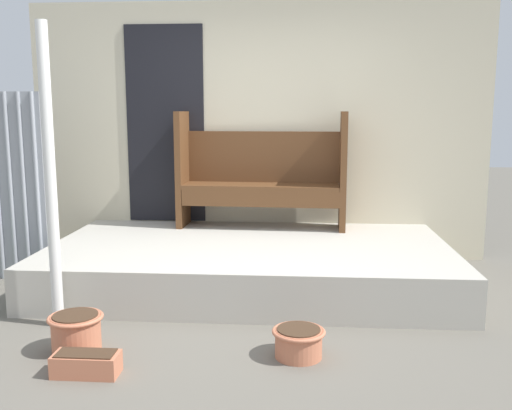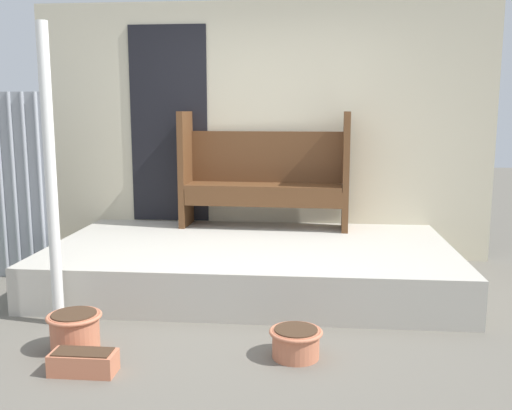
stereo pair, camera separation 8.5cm
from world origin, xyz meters
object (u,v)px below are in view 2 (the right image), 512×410
Objects in this scene: flower_pot_left at (75,330)px; flower_pot_middle at (296,341)px; support_post at (51,179)px; planter_box_rect at (84,362)px; bench at (265,172)px.

flower_pot_middle is (1.41, 0.02, -0.03)m from flower_pot_left.
support_post reaches higher than planter_box_rect.
flower_pot_middle is (1.72, -0.41, -0.95)m from support_post.
flower_pot_left is (-1.04, -2.27, -0.79)m from bench.
support_post is 2.01m from flower_pot_middle.
support_post is 6.30× the size of flower_pot_middle.
flower_pot_middle is (0.37, -2.25, -0.82)m from bench.
flower_pot_left is at bearing -54.83° from support_post.
flower_pot_left is at bearing 119.79° from planter_box_rect.
bench is 4.98× the size of flower_pot_middle.
bench is (1.35, 1.84, -0.13)m from support_post.
planter_box_rect is at bearing -57.04° from support_post.
flower_pot_left is at bearing -179.29° from flower_pot_middle.
support_post is at bearing 125.17° from flower_pot_left.
flower_pot_left is 0.37m from planter_box_rect.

